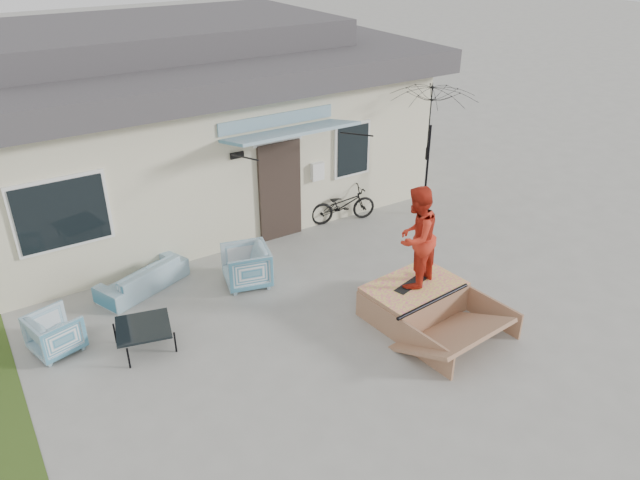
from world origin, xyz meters
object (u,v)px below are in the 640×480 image
armchair_left (55,331)px  skater (416,236)px  coffee_table (145,337)px  patio_umbrella (430,141)px  skate_ramp (413,299)px  armchair_right (246,264)px  bicycle (343,201)px  skateboard (412,283)px  loveseat (142,273)px

armchair_left → skater: bearing=-126.7°
armchair_left → coffee_table: size_ratio=0.88×
patio_umbrella → skate_ramp: bearing=-133.4°
armchair_right → patio_umbrella: bearing=110.7°
armchair_left → coffee_table: bearing=-134.7°
patio_umbrella → skate_ramp: 4.29m
armchair_left → bicycle: bicycle is taller
skateboard → skater: size_ratio=0.45×
skateboard → loveseat: bearing=124.1°
coffee_table → skate_ramp: size_ratio=0.38×
coffee_table → bicycle: bearing=22.0°
armchair_right → skater: 3.22m
patio_umbrella → skateboard: (-2.77, -2.87, -1.19)m
coffee_table → skater: 4.62m
skate_ramp → bicycle: bearing=69.2°
armchair_right → coffee_table: 2.38m
coffee_table → armchair_right: bearing=21.1°
bicycle → skateboard: (-0.99, -3.54, 0.08)m
loveseat → coffee_table: bearing=50.9°
loveseat → skate_ramp: (3.69, -3.22, -0.06)m
armchair_right → coffee_table: (-2.21, -0.85, -0.21)m
patio_umbrella → armchair_right: bearing=-173.2°
loveseat → coffee_table: 1.80m
patio_umbrella → coffee_table: bearing=-168.5°
armchair_right → skate_ramp: (2.00, -2.35, -0.14)m
bicycle → patio_umbrella: patio_umbrella is taller
bicycle → skateboard: bearing=176.8°
patio_umbrella → bicycle: bearing=159.3°
loveseat → bicycle: 4.69m
armchair_left → skate_ramp: (5.40, -2.17, -0.09)m
loveseat → skateboard: bearing=117.1°
armchair_right → bicycle: size_ratio=0.55×
skate_ramp → skater: bearing=90.0°
patio_umbrella → skater: size_ratio=1.25×
armchair_left → skate_ramp: armchair_left is taller
skater → bicycle: bearing=-127.3°
armchair_left → loveseat: bearing=-73.6°
loveseat → patio_umbrella: bearing=155.1°
loveseat → coffee_table: size_ratio=2.07×
armchair_left → skateboard: (5.39, -2.11, 0.20)m
patio_umbrella → skateboard: bearing=-134.0°
armchair_left → bicycle: (6.38, 1.43, 0.12)m
armchair_right → skateboard: size_ratio=1.05×
armchair_left → armchair_right: bearing=-102.1°
armchair_left → patio_umbrella: (8.16, 0.76, 1.39)m
bicycle → patio_umbrella: size_ratio=0.69×
skate_ramp → skateboard: 0.30m
skateboard → patio_umbrella: bearing=30.7°
coffee_table → bicycle: 5.61m
skate_ramp → skater: (-0.01, 0.05, 1.19)m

